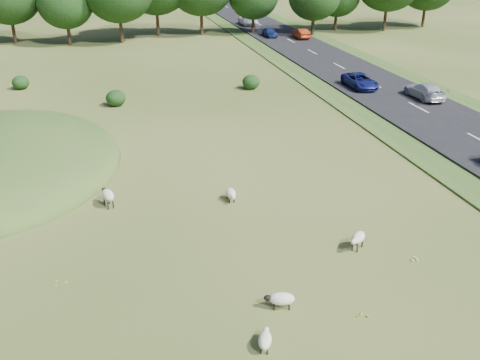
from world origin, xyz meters
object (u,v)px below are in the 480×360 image
sheep_2 (281,299)px  car_2 (425,91)px  car_3 (360,81)px  sheep_1 (108,195)px  sheep_3 (358,238)px  car_0 (244,7)px  car_1 (270,32)px  sheep_0 (231,194)px  car_5 (301,33)px  sheep_5 (265,339)px  car_6 (248,20)px

sheep_2 → car_2: size_ratio=0.27×
car_2 → car_3: 5.99m
sheep_1 → car_3: (23.07, 18.44, 0.23)m
sheep_3 → car_0: (16.05, 83.68, 0.28)m
car_3 → car_1: bearing=90.0°
sheep_0 → car_3: car_3 is taller
sheep_1 → car_5: 52.31m
sheep_5 → car_1: bearing=4.4°
sheep_5 → car_3: (18.11, 30.67, 0.50)m
car_0 → car_2: bearing=90.0°
sheep_0 → car_6: size_ratio=0.23×
sheep_0 → car_5: size_ratio=0.29×
car_1 → car_6: (0.00, 11.64, 0.07)m
sheep_0 → car_1: car_1 is taller
sheep_5 → car_0: 91.51m
sheep_3 → sheep_1: bearing=-74.0°
car_0 → car_2: car_2 is taller
sheep_0 → car_2: size_ratio=0.26×
car_1 → car_6: car_6 is taller
sheep_1 → car_6: size_ratio=0.27×
sheep_5 → car_1: size_ratio=0.30×
sheep_0 → car_3: size_ratio=0.26×
car_1 → car_3: (0.00, -28.69, 0.01)m
sheep_2 → car_3: car_3 is taller
car_2 → car_5: 31.07m
sheep_3 → car_1: size_ratio=0.30×
sheep_2 → car_1: size_ratio=0.34×
car_2 → car_3: bearing=-50.6°
sheep_2 → sheep_3: 5.67m
sheep_1 → car_3: 29.54m
sheep_5 → car_5: 61.18m
sheep_2 → car_2: 31.77m
car_2 → car_5: car_2 is taller
car_0 → car_6: (-3.80, -17.85, 0.08)m
car_3 → sheep_5: bearing=-120.6°
sheep_0 → sheep_2: size_ratio=0.95×
sheep_1 → car_1: bearing=-43.3°
sheep_5 → car_3: size_ratio=0.24×
sheep_2 → car_6: (16.92, 69.04, 0.51)m
car_5 → car_6: car_6 is taller
car_0 → car_2: (0.00, -62.81, 0.05)m
car_1 → car_2: size_ratio=0.80×
car_0 → car_1: (-3.80, -29.49, 0.01)m
car_1 → car_6: bearing=90.0°
sheep_5 → car_0: size_ratio=0.26×
sheep_2 → car_6: size_ratio=0.25×
car_5 → car_2: bearing=90.0°
car_0 → car_2: 62.81m
sheep_1 → sheep_5: (4.96, -12.23, -0.27)m
sheep_2 → car_3: size_ratio=0.27×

